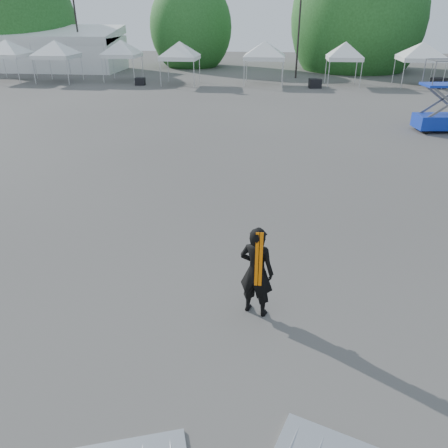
# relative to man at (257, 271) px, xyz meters

# --- Properties ---
(ground) EXTENTS (120.00, 120.00, 0.00)m
(ground) POSITION_rel_man_xyz_m (-1.06, 2.77, -0.95)
(ground) COLOR #474442
(ground) RESTS_ON ground
(marquee) EXTENTS (15.00, 6.25, 4.23)m
(marquee) POSITION_rel_man_xyz_m (-23.06, 37.77, 1.02)
(marquee) COLOR white
(marquee) RESTS_ON ground
(light_pole_west) EXTENTS (0.60, 0.25, 10.30)m
(light_pole_west) POSITION_rel_man_xyz_m (-19.06, 36.77, 4.82)
(light_pole_west) COLOR black
(light_pole_west) RESTS_ON ground
(light_pole_east) EXTENTS (0.60, 0.25, 9.80)m
(light_pole_east) POSITION_rel_man_xyz_m (1.94, 34.77, 4.56)
(light_pole_east) COLOR black
(light_pole_east) RESTS_ON ground
(tree_far_w) EXTENTS (4.80, 4.80, 7.30)m
(tree_far_w) POSITION_rel_man_xyz_m (-27.06, 40.77, 3.58)
(tree_far_w) COLOR #382314
(tree_far_w) RESTS_ON ground
(tree_mid_w) EXTENTS (4.16, 4.16, 6.33)m
(tree_mid_w) POSITION_rel_man_xyz_m (-9.06, 42.77, 2.98)
(tree_mid_w) COLOR #382314
(tree_mid_w) RESTS_ON ground
(tree_mid_e) EXTENTS (5.12, 5.12, 7.79)m
(tree_mid_e) POSITION_rel_man_xyz_m (7.94, 41.77, 3.89)
(tree_mid_e) COLOR #382314
(tree_mid_e) RESTS_ON ground
(tent_a) EXTENTS (4.43, 4.43, 3.88)m
(tent_a) POSITION_rel_man_xyz_m (-22.76, 30.40, 2.11)
(tent_a) COLOR silver
(tent_a) RESTS_ON ground
(tent_b) EXTENTS (4.40, 4.40, 3.88)m
(tent_b) POSITION_rel_man_xyz_m (-18.21, 29.96, 2.11)
(tent_b) COLOR silver
(tent_b) RESTS_ON ground
(tent_c) EXTENTS (4.08, 4.08, 3.88)m
(tent_c) POSITION_rel_man_xyz_m (-13.00, 31.33, 2.10)
(tent_c) COLOR silver
(tent_c) RESTS_ON ground
(tent_d) EXTENTS (4.13, 4.13, 3.88)m
(tent_d) POSITION_rel_man_xyz_m (-7.64, 29.80, 2.10)
(tent_d) COLOR silver
(tent_d) RESTS_ON ground
(tent_e) EXTENTS (4.60, 4.60, 3.88)m
(tent_e) POSITION_rel_man_xyz_m (-0.85, 30.76, 2.11)
(tent_e) COLOR silver
(tent_e) RESTS_ON ground
(tent_f) EXTENTS (3.80, 3.80, 3.88)m
(tent_f) POSITION_rel_man_xyz_m (5.53, 30.84, 2.10)
(tent_f) COLOR silver
(tent_f) RESTS_ON ground
(tent_g) EXTENTS (4.62, 4.62, 3.88)m
(tent_g) POSITION_rel_man_xyz_m (11.50, 31.19, 2.11)
(tent_g) COLOR silver
(tent_g) RESTS_ON ground
(man) EXTENTS (0.81, 0.66, 1.90)m
(man) POSITION_rel_man_xyz_m (0.00, 0.00, 0.00)
(man) COLOR black
(man) RESTS_ON ground
(scissor_lift) EXTENTS (2.80, 1.67, 3.42)m
(scissor_lift) POSITION_rel_man_xyz_m (8.60, 15.87, 0.77)
(scissor_lift) COLOR #0D37AB
(scissor_lift) RESTS_ON ground
(crate_west) EXTENTS (0.80, 0.63, 0.60)m
(crate_west) POSITION_rel_man_xyz_m (-10.87, 28.98, -0.65)
(crate_west) COLOR black
(crate_west) RESTS_ON ground
(crate_mid) EXTENTS (1.03, 0.87, 0.71)m
(crate_mid) POSITION_rel_man_xyz_m (3.26, 29.15, -0.60)
(crate_mid) COLOR black
(crate_mid) RESTS_ON ground
(crate_east) EXTENTS (1.20, 1.05, 0.79)m
(crate_east) POSITION_rel_man_xyz_m (12.87, 30.11, -0.56)
(crate_east) COLOR black
(crate_east) RESTS_ON ground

